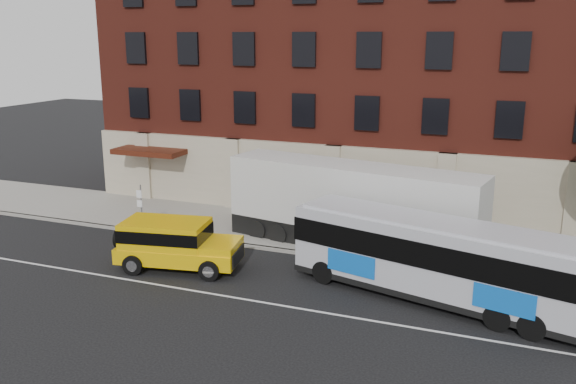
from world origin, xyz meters
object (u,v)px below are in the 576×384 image
at_px(sign_pole, 141,205).
at_px(shipping_container, 352,208).
at_px(city_bus, 438,258).
at_px(yellow_suv, 173,242).

bearing_deg(sign_pole, shipping_container, 7.69).
bearing_deg(city_bus, sign_pole, 168.75).
bearing_deg(yellow_suv, sign_pole, 138.37).
relative_size(sign_pole, yellow_suv, 0.44).
bearing_deg(sign_pole, yellow_suv, -41.63).
relative_size(city_bus, shipping_container, 0.95).
distance_m(yellow_suv, shipping_container, 8.39).
relative_size(yellow_suv, shipping_container, 0.46).
height_order(sign_pole, city_bus, city_bus).
bearing_deg(city_bus, yellow_suv, -176.37).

